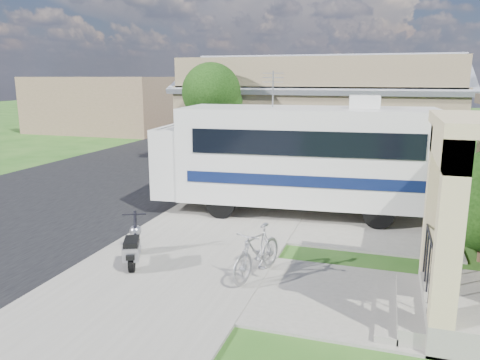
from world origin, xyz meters
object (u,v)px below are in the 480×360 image
(garden_hose, at_px, (412,292))
(van, at_px, (235,125))
(bicycle, at_px, (257,255))
(pickup_truck, at_px, (201,140))
(motorhome, at_px, (296,155))
(scooter, at_px, (133,247))

(garden_hose, bearing_deg, van, 116.37)
(bicycle, xyz_separation_m, van, (-7.42, 21.04, 0.35))
(pickup_truck, relative_size, van, 0.96)
(motorhome, xyz_separation_m, garden_hose, (3.13, -4.76, -1.67))
(bicycle, distance_m, pickup_truck, 15.45)
(scooter, height_order, van, van)
(motorhome, distance_m, pickup_truck, 11.22)
(bicycle, distance_m, van, 22.31)
(scooter, bearing_deg, van, 77.70)
(pickup_truck, bearing_deg, scooter, 97.87)
(bicycle, height_order, pickup_truck, pickup_truck)
(motorhome, height_order, pickup_truck, motorhome)
(bicycle, xyz_separation_m, garden_hose, (2.95, 0.12, -0.43))
(pickup_truck, height_order, garden_hose, pickup_truck)
(pickup_truck, bearing_deg, motorhome, 118.02)
(motorhome, bearing_deg, bicycle, -93.01)
(motorhome, distance_m, scooter, 5.80)
(van, bearing_deg, pickup_truck, -92.23)
(motorhome, height_order, garden_hose, motorhome)
(motorhome, xyz_separation_m, bicycle, (0.19, -4.88, -1.24))
(pickup_truck, bearing_deg, garden_hose, 116.81)
(scooter, relative_size, pickup_truck, 0.25)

